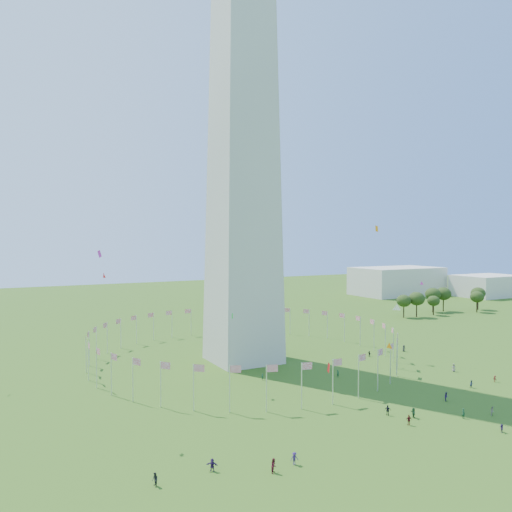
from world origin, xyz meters
The scene contains 8 objects.
ground centered at (0.00, 0.00, 0.00)m, with size 600.00×600.00×0.00m, color #2A4C11.
washington_monument centered at (0.00, 50.00, 84.50)m, with size 16.80×16.80×169.00m, color beige, non-canonical shape.
flag_ring centered at (0.00, 50.00, 4.50)m, with size 80.24×80.24×9.00m.
gov_building_east_a centered at (150.00, 150.00, 8.00)m, with size 50.00×30.00×16.00m, color beige.
gov_building_east_b centered at (190.00, 120.00, 6.00)m, with size 35.00×25.00×12.00m, color beige.
crowd centered at (8.83, 1.40, 0.90)m, with size 93.78×54.34×2.05m.
kites_aloft centered at (10.23, 24.62, 17.87)m, with size 120.20×79.07×36.52m.
tree_line_east centered at (114.96, 85.68, 5.02)m, with size 53.42×15.85×10.72m.
Camera 1 is at (-58.97, -69.26, 32.85)m, focal length 35.00 mm.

